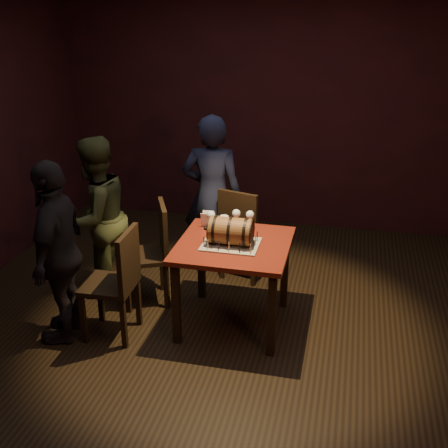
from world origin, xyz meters
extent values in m
plane|color=black|center=(0.00, 0.00, 0.00)|extent=(5.00, 5.00, 0.00)
cube|color=black|center=(0.00, 2.50, 1.40)|extent=(5.00, 0.04, 2.80)
cube|color=black|center=(0.00, -2.50, 1.40)|extent=(5.00, 0.04, 2.80)
cube|color=#55150E|center=(0.04, 0.15, 0.73)|extent=(0.90, 0.90, 0.04)
cube|color=black|center=(-0.34, -0.23, 0.35)|extent=(0.06, 0.06, 0.71)
cube|color=black|center=(0.42, -0.23, 0.35)|extent=(0.06, 0.06, 0.71)
cube|color=black|center=(-0.34, 0.53, 0.35)|extent=(0.06, 0.06, 0.71)
cube|color=black|center=(0.42, 0.53, 0.35)|extent=(0.06, 0.06, 0.71)
cube|color=gray|center=(0.02, 0.10, 0.76)|extent=(0.45, 0.35, 0.01)
cylinder|color=brown|center=(0.02, 0.10, 0.87)|extent=(0.33, 0.22, 0.22)
cylinder|color=black|center=(-0.10, 0.10, 0.87)|extent=(0.02, 0.24, 0.24)
cylinder|color=black|center=(0.02, 0.10, 0.87)|extent=(0.02, 0.24, 0.24)
cylinder|color=black|center=(0.15, 0.10, 0.87)|extent=(0.02, 0.24, 0.24)
cylinder|color=black|center=(-0.14, 0.10, 0.87)|extent=(0.01, 0.21, 0.21)
cylinder|color=black|center=(0.19, 0.10, 0.87)|extent=(0.01, 0.21, 0.21)
cylinder|color=black|center=(-0.17, 0.10, 0.87)|extent=(0.04, 0.02, 0.02)
sphere|color=black|center=(-0.19, 0.10, 0.87)|extent=(0.03, 0.03, 0.03)
cylinder|color=#E3C788|center=(-0.13, -0.04, 0.80)|extent=(0.01, 0.01, 0.08)
cylinder|color=black|center=(-0.13, -0.04, 0.85)|extent=(0.00, 0.00, 0.01)
cylinder|color=black|center=(-0.04, -0.04, 0.80)|extent=(0.01, 0.01, 0.08)
cylinder|color=black|center=(-0.04, -0.04, 0.85)|extent=(0.00, 0.00, 0.01)
cylinder|color=#E3C788|center=(0.04, -0.04, 0.80)|extent=(0.01, 0.01, 0.08)
cylinder|color=black|center=(0.04, -0.04, 0.85)|extent=(0.00, 0.00, 0.01)
cylinder|color=black|center=(0.13, -0.04, 0.80)|extent=(0.01, 0.01, 0.08)
cylinder|color=black|center=(0.13, -0.04, 0.85)|extent=(0.00, 0.00, 0.01)
cylinder|color=#E3C788|center=(0.21, -0.04, 0.80)|extent=(0.01, 0.01, 0.08)
cylinder|color=black|center=(0.21, -0.04, 0.85)|extent=(0.00, 0.00, 0.01)
cylinder|color=black|center=(0.22, 0.04, 0.80)|extent=(0.01, 0.01, 0.08)
cylinder|color=black|center=(0.22, 0.04, 0.85)|extent=(0.00, 0.00, 0.01)
cylinder|color=#E3C788|center=(0.22, 0.12, 0.80)|extent=(0.01, 0.01, 0.08)
cylinder|color=black|center=(0.22, 0.12, 0.85)|extent=(0.00, 0.00, 0.01)
cylinder|color=black|center=(0.22, 0.21, 0.80)|extent=(0.01, 0.01, 0.08)
cylinder|color=black|center=(0.22, 0.21, 0.85)|extent=(0.00, 0.00, 0.01)
cylinder|color=#E3C788|center=(0.18, 0.25, 0.80)|extent=(0.01, 0.01, 0.08)
cylinder|color=black|center=(0.18, 0.25, 0.85)|extent=(0.00, 0.00, 0.01)
cylinder|color=black|center=(0.09, 0.25, 0.80)|extent=(0.01, 0.01, 0.08)
cylinder|color=black|center=(0.09, 0.25, 0.85)|extent=(0.00, 0.00, 0.01)
cylinder|color=#E3C788|center=(0.01, 0.25, 0.80)|extent=(0.01, 0.01, 0.08)
cylinder|color=black|center=(0.01, 0.25, 0.85)|extent=(0.00, 0.00, 0.01)
cylinder|color=black|center=(-0.08, 0.25, 0.80)|extent=(0.01, 0.01, 0.08)
cylinder|color=black|center=(-0.08, 0.25, 0.85)|extent=(0.00, 0.00, 0.01)
cylinder|color=#E3C788|center=(-0.16, 0.25, 0.80)|extent=(0.01, 0.01, 0.08)
cylinder|color=black|center=(-0.16, 0.25, 0.85)|extent=(0.00, 0.00, 0.01)
cylinder|color=black|center=(-0.17, 0.17, 0.80)|extent=(0.01, 0.01, 0.08)
cylinder|color=black|center=(-0.17, 0.17, 0.85)|extent=(0.00, 0.00, 0.01)
cylinder|color=#E3C788|center=(-0.17, 0.09, 0.80)|extent=(0.01, 0.01, 0.08)
cylinder|color=black|center=(-0.17, 0.09, 0.85)|extent=(0.00, 0.00, 0.01)
cylinder|color=black|center=(-0.17, 0.00, 0.80)|extent=(0.01, 0.01, 0.08)
cylinder|color=black|center=(-0.17, 0.00, 0.85)|extent=(0.00, 0.00, 0.01)
cylinder|color=silver|center=(-0.21, 0.39, 0.75)|extent=(0.06, 0.06, 0.01)
cylinder|color=silver|center=(-0.21, 0.39, 0.80)|extent=(0.01, 0.01, 0.09)
sphere|color=silver|center=(-0.21, 0.39, 0.88)|extent=(0.07, 0.07, 0.07)
sphere|color=#591114|center=(-0.21, 0.39, 0.87)|extent=(0.05, 0.05, 0.05)
cylinder|color=silver|center=(-0.01, 0.48, 0.75)|extent=(0.06, 0.06, 0.01)
cylinder|color=silver|center=(-0.01, 0.48, 0.80)|extent=(0.01, 0.01, 0.09)
sphere|color=silver|center=(-0.01, 0.48, 0.88)|extent=(0.07, 0.07, 0.07)
cylinder|color=silver|center=(0.11, 0.48, 0.75)|extent=(0.06, 0.06, 0.01)
cylinder|color=silver|center=(0.11, 0.48, 0.80)|extent=(0.01, 0.01, 0.09)
sphere|color=silver|center=(0.11, 0.48, 0.88)|extent=(0.07, 0.07, 0.07)
sphere|color=#BF594C|center=(0.11, 0.48, 0.87)|extent=(0.05, 0.05, 0.05)
cylinder|color=silver|center=(-0.08, 0.34, 0.82)|extent=(0.07, 0.07, 0.15)
cylinder|color=#9E5414|center=(-0.08, 0.34, 0.81)|extent=(0.06, 0.06, 0.11)
cylinder|color=white|center=(-0.08, 0.34, 0.87)|extent=(0.06, 0.06, 0.02)
cube|color=black|center=(-0.03, 1.04, 0.45)|extent=(0.49, 0.49, 0.04)
cube|color=black|center=(0.17, 1.16, 0.21)|extent=(0.04, 0.04, 0.43)
cube|color=black|center=(-0.15, 1.25, 0.21)|extent=(0.04, 0.04, 0.43)
cube|color=black|center=(0.09, 0.83, 0.21)|extent=(0.04, 0.04, 0.43)
cube|color=black|center=(-0.24, 0.92, 0.21)|extent=(0.04, 0.04, 0.43)
cube|color=black|center=(-0.08, 0.87, 0.70)|extent=(0.40, 0.14, 0.46)
cube|color=black|center=(-0.82, 0.34, 0.45)|extent=(0.53, 0.53, 0.04)
cube|color=black|center=(-1.04, 0.42, 0.21)|extent=(0.04, 0.04, 0.43)
cube|color=black|center=(-0.90, 0.11, 0.21)|extent=(0.04, 0.04, 0.43)
cube|color=black|center=(-0.73, 0.56, 0.21)|extent=(0.04, 0.04, 0.43)
cube|color=black|center=(-0.59, 0.25, 0.21)|extent=(0.04, 0.04, 0.43)
cube|color=black|center=(-0.65, 0.41, 0.70)|extent=(0.20, 0.38, 0.46)
cube|color=black|center=(-0.90, -0.23, 0.45)|extent=(0.41, 0.41, 0.04)
cube|color=black|center=(-1.07, -0.07, 0.21)|extent=(0.04, 0.04, 0.43)
cube|color=black|center=(-1.06, -0.41, 0.21)|extent=(0.04, 0.04, 0.43)
cube|color=black|center=(-0.73, -0.06, 0.21)|extent=(0.04, 0.04, 0.43)
cube|color=black|center=(-0.72, -0.40, 0.21)|extent=(0.04, 0.04, 0.43)
cube|color=black|center=(-0.72, -0.23, 0.70)|extent=(0.05, 0.40, 0.46)
imported|color=black|center=(-0.38, 1.09, 0.80)|extent=(0.61, 0.43, 1.59)
imported|color=#3C3F1F|center=(-1.29, 0.42, 0.74)|extent=(0.80, 0.88, 1.48)
imported|color=black|center=(-1.26, -0.33, 0.75)|extent=(0.49, 0.92, 1.50)
camera|label=1|loc=(0.90, -3.89, 2.63)|focal=45.00mm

